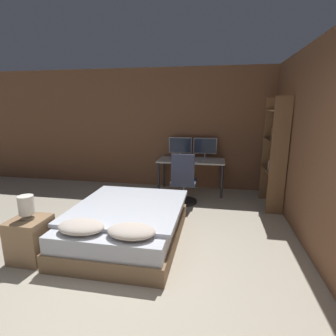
{
  "coord_description": "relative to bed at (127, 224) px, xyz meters",
  "views": [
    {
      "loc": [
        0.95,
        -1.92,
        1.84
      ],
      "look_at": [
        0.09,
        2.68,
        0.75
      ],
      "focal_mm": 28.0,
      "sensor_mm": 36.0,
      "label": 1
    }
  ],
  "objects": [
    {
      "name": "bed",
      "position": [
        0.0,
        0.0,
        0.0
      ],
      "size": [
        1.49,
        1.9,
        0.56
      ],
      "color": "#846647",
      "rests_on": "ground_plane"
    },
    {
      "name": "monitor_left",
      "position": [
        0.39,
        2.56,
        0.74
      ],
      "size": [
        0.51,
        0.16,
        0.45
      ],
      "color": "#B7B7BC",
      "rests_on": "desk"
    },
    {
      "name": "bookshelf",
      "position": [
        2.24,
        1.69,
        0.84
      ],
      "size": [
        0.28,
        0.83,
        2.02
      ],
      "color": "brown",
      "rests_on": "ground_plane"
    },
    {
      "name": "monitor_right",
      "position": [
        0.95,
        2.56,
        0.74
      ],
      "size": [
        0.51,
        0.16,
        0.45
      ],
      "color": "#B7B7BC",
      "rests_on": "desk"
    },
    {
      "name": "ground_plane",
      "position": [
        0.25,
        -1.32,
        -0.25
      ],
      "size": [
        20.0,
        20.0,
        0.0
      ],
      "primitive_type": "plane",
      "color": "#B2A893"
    },
    {
      "name": "nightstand",
      "position": [
        -1.0,
        -0.67,
        0.02
      ],
      "size": [
        0.42,
        0.43,
        0.53
      ],
      "color": "#997551",
      "rests_on": "ground_plane"
    },
    {
      "name": "bedside_lamp",
      "position": [
        -1.0,
        -0.67,
        0.46
      ],
      "size": [
        0.18,
        0.18,
        0.29
      ],
      "color": "gray",
      "rests_on": "nightstand"
    },
    {
      "name": "wall_side_right",
      "position": [
        2.43,
        0.18,
        1.1
      ],
      "size": [
        0.06,
        12.0,
        2.7
      ],
      "color": "brown",
      "rests_on": "ground_plane"
    },
    {
      "name": "office_chair",
      "position": [
        0.6,
        1.58,
        0.15
      ],
      "size": [
        0.52,
        0.52,
        1.01
      ],
      "color": "black",
      "rests_on": "ground_plane"
    },
    {
      "name": "keyboard",
      "position": [
        0.67,
        2.08,
        0.5
      ],
      "size": [
        0.37,
        0.13,
        0.02
      ],
      "color": "#B7B7BC",
      "rests_on": "desk"
    },
    {
      "name": "wall_back",
      "position": [
        0.25,
        2.74,
        1.1
      ],
      "size": [
        12.0,
        0.06,
        2.7
      ],
      "color": "brown",
      "rests_on": "ground_plane"
    },
    {
      "name": "desk",
      "position": [
        0.67,
        2.32,
        0.4
      ],
      "size": [
        1.43,
        0.69,
        0.73
      ],
      "color": "beige",
      "rests_on": "ground_plane"
    },
    {
      "name": "computer_mouse",
      "position": [
        0.95,
        2.08,
        0.5
      ],
      "size": [
        0.07,
        0.05,
        0.04
      ],
      "color": "#B7B7BC",
      "rests_on": "desk"
    }
  ]
}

